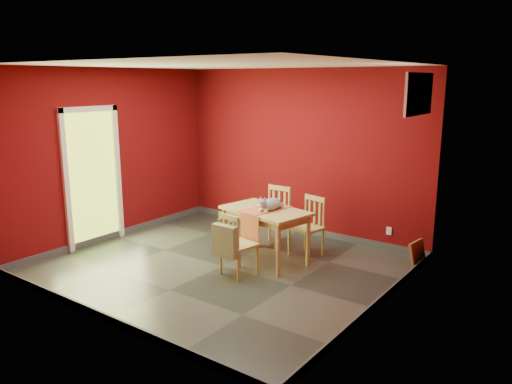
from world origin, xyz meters
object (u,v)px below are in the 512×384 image
Objects in this scene: picture_frame at (417,255)px; chair_near at (237,243)px; chair_far_left at (274,215)px; chair_far_right at (308,226)px; dining_table at (265,216)px; cat at (271,202)px; tote_bag at (225,241)px.

chair_near is at bearing -137.84° from picture_frame.
chair_far_left is 1.08× the size of chair_near.
dining_table is at bearing -122.16° from chair_far_right.
chair_near is at bearing -89.60° from cat.
chair_far_left is 1.36m from chair_near.
dining_table is 0.87m from tote_bag.
cat is 1.19× the size of picture_frame.
picture_frame is (2.13, 0.34, -0.28)m from chair_far_left.
chair_far_left is at bearing -171.06° from picture_frame.
tote_bag is at bearing -89.31° from cat.
picture_frame is (1.83, 1.66, -0.25)m from chair_near.
picture_frame is (1.75, 0.99, -0.68)m from cat.
chair_far_right is at bearing 73.55° from chair_near.
chair_far_right is at bearing 57.84° from dining_table.
chair_near is 1.73× the size of tote_bag.
chair_far_right is at bearing 75.04° from tote_bag.
cat is at bearing 83.28° from tote_bag.
picture_frame is at bearing 37.05° from cat.
chair_far_right reaches higher than chair_near.
chair_far_right is (0.36, 0.57, -0.22)m from dining_table.
chair_far_right is 1.55m from picture_frame.
chair_far_right is at bearing 70.98° from cat.
chair_far_left reaches higher than dining_table.
cat reaches higher than chair_far_right.
chair_far_left reaches higher than picture_frame.
chair_near reaches higher than tote_bag.
tote_bag is 1.07× the size of cat.
tote_bag is 2.65m from picture_frame.
cat is (0.38, -0.66, 0.40)m from chair_far_left.
picture_frame is at bearing 8.94° from chair_far_left.
dining_table is 2.14m from picture_frame.
chair_far_left is 1.05× the size of chair_far_right.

